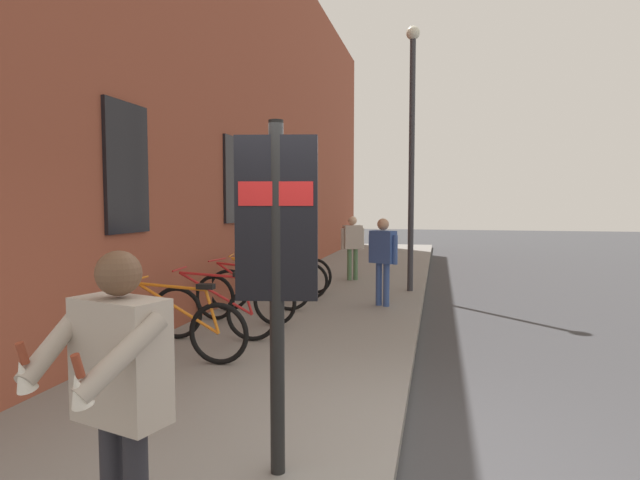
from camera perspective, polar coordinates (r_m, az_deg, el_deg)
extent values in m
plane|color=#38383A|center=(10.13, 16.60, -7.40)|extent=(60.00, 60.00, 0.00)
cube|color=gray|center=(12.23, 2.92, -5.00)|extent=(24.00, 3.50, 0.12)
cube|color=brown|center=(13.70, -5.00, 13.01)|extent=(22.00, 0.60, 8.24)
cube|color=black|center=(7.01, -19.96, 7.24)|extent=(0.90, 0.06, 1.60)
cube|color=black|center=(10.14, -9.21, 6.36)|extent=(0.90, 0.06, 1.60)
cube|color=black|center=(13.45, -3.65, 5.82)|extent=(0.90, 0.06, 1.60)
torus|color=black|center=(6.75, -19.18, -9.01)|extent=(0.08, 0.72, 0.72)
torus|color=black|center=(6.30, -10.77, -9.79)|extent=(0.08, 0.72, 0.72)
cylinder|color=orange|center=(6.44, -14.97, -7.05)|extent=(0.06, 1.02, 0.58)
cylinder|color=orange|center=(6.43, -15.61, -4.82)|extent=(0.06, 0.85, 0.09)
cylinder|color=orange|center=(6.28, -11.45, -7.52)|extent=(0.04, 0.19, 0.51)
cube|color=black|center=(6.25, -12.12, -4.87)|extent=(0.11, 0.20, 0.06)
cylinder|color=orange|center=(6.62, -18.93, -3.98)|extent=(0.48, 0.04, 0.02)
torus|color=black|center=(7.58, -15.05, -7.51)|extent=(0.13, 0.72, 0.72)
torus|color=black|center=(7.26, -7.25, -7.91)|extent=(0.13, 0.72, 0.72)
cylinder|color=#B21E1E|center=(7.34, -11.08, -5.63)|extent=(0.14, 1.02, 0.58)
cylinder|color=#B21E1E|center=(7.33, -11.67, -3.68)|extent=(0.12, 0.85, 0.09)
cylinder|color=#B21E1E|center=(7.23, -7.85, -5.94)|extent=(0.05, 0.19, 0.51)
cube|color=black|center=(7.21, -8.45, -3.65)|extent=(0.12, 0.21, 0.06)
cylinder|color=#B21E1E|center=(7.47, -14.78, -3.01)|extent=(0.48, 0.07, 0.02)
torus|color=black|center=(8.64, -11.17, -6.03)|extent=(0.17, 0.72, 0.72)
torus|color=black|center=(8.13, -4.88, -6.61)|extent=(0.17, 0.72, 0.72)
cylinder|color=#B21E1E|center=(8.31, -7.99, -4.47)|extent=(0.19, 1.01, 0.58)
cylinder|color=#B21E1E|center=(8.32, -8.46, -2.73)|extent=(0.17, 0.85, 0.09)
cylinder|color=#B21E1E|center=(8.12, -5.37, -4.83)|extent=(0.06, 0.19, 0.51)
cube|color=black|center=(8.11, -5.85, -2.77)|extent=(0.13, 0.21, 0.06)
cylinder|color=#B21E1E|center=(8.53, -10.94, -2.09)|extent=(0.48, 0.10, 0.02)
torus|color=black|center=(9.31, -9.71, -5.29)|extent=(0.22, 0.72, 0.72)
torus|color=black|center=(9.20, -3.22, -5.35)|extent=(0.22, 0.72, 0.72)
cylinder|color=orange|center=(9.20, -6.35, -3.64)|extent=(0.26, 1.00, 0.58)
cylinder|color=orange|center=(9.18, -6.82, -2.09)|extent=(0.22, 0.84, 0.09)
cylinder|color=orange|center=(9.16, -3.70, -3.81)|extent=(0.08, 0.19, 0.51)
cube|color=black|center=(9.13, -4.17, -2.00)|extent=(0.14, 0.22, 0.06)
cylinder|color=orange|center=(9.23, -9.45, -1.61)|extent=(0.47, 0.13, 0.02)
torus|color=black|center=(10.38, -6.91, -4.30)|extent=(0.15, 0.72, 0.72)
torus|color=black|center=(10.20, -1.12, -4.41)|extent=(0.15, 0.72, 0.72)
cylinder|color=silver|center=(10.24, -3.91, -2.84)|extent=(0.16, 1.01, 0.58)
cylinder|color=silver|center=(10.22, -4.33, -1.44)|extent=(0.14, 0.85, 0.09)
cylinder|color=silver|center=(10.18, -1.55, -3.02)|extent=(0.06, 0.19, 0.51)
cube|color=black|center=(10.16, -1.97, -1.39)|extent=(0.12, 0.21, 0.06)
cylinder|color=silver|center=(10.30, -6.66, -1.00)|extent=(0.48, 0.08, 0.02)
torus|color=black|center=(11.44, -5.12, -3.51)|extent=(0.24, 0.71, 0.72)
torus|color=black|center=(10.92, -0.45, -3.86)|extent=(0.24, 0.71, 0.72)
cylinder|color=black|center=(11.12, -2.73, -2.29)|extent=(0.29, 0.99, 0.58)
cylinder|color=black|center=(11.14, -3.07, -0.99)|extent=(0.25, 0.83, 0.09)
cylinder|color=black|center=(10.92, -0.80, -2.54)|extent=(0.08, 0.19, 0.51)
cube|color=black|center=(10.93, -1.15, -1.00)|extent=(0.15, 0.22, 0.06)
cylinder|color=black|center=(11.35, -4.93, -0.53)|extent=(0.47, 0.14, 0.02)
cylinder|color=black|center=(3.63, -4.62, -6.42)|extent=(0.10, 0.10, 2.40)
cube|color=black|center=(3.57, -4.67, 2.30)|extent=(0.18, 0.56, 1.10)
cube|color=red|center=(3.57, -4.69, 4.95)|extent=(0.18, 0.50, 0.16)
cylinder|color=#4C724C|center=(12.86, 3.82, -2.60)|extent=(0.11, 0.11, 0.75)
cylinder|color=#4C724C|center=(12.81, 3.16, -2.63)|extent=(0.11, 0.11, 0.75)
cube|color=#B2A599|center=(12.77, 3.50, 0.32)|extent=(0.40, 0.49, 0.56)
sphere|color=#D8AD8C|center=(12.75, 3.51, 2.08)|extent=(0.20, 0.20, 0.20)
cylinder|color=#B2A599|center=(12.86, 4.55, 0.17)|extent=(0.09, 0.09, 0.50)
cylinder|color=#B2A599|center=(12.70, 2.44, 0.13)|extent=(0.09, 0.09, 0.50)
cylinder|color=#334C8C|center=(9.72, 6.31, -4.70)|extent=(0.11, 0.11, 0.77)
cylinder|color=#334C8C|center=(9.64, 7.10, -4.78)|extent=(0.11, 0.11, 0.77)
cube|color=#334C8C|center=(9.60, 6.74, -0.74)|extent=(0.41, 0.50, 0.58)
sphere|color=tan|center=(9.58, 6.76, 1.68)|extent=(0.21, 0.21, 0.21)
cylinder|color=#334C8C|center=(9.75, 5.48, -0.88)|extent=(0.09, 0.09, 0.52)
cylinder|color=#334C8C|center=(9.47, 8.03, -1.05)|extent=(0.09, 0.09, 0.52)
cube|color=#B2A599|center=(2.79, -20.51, -11.93)|extent=(0.36, 0.51, 0.60)
sphere|color=brown|center=(2.71, -20.72, -3.34)|extent=(0.22, 0.22, 0.22)
cylinder|color=#B2A599|center=(2.48, -20.42, -11.53)|extent=(0.42, 0.29, 0.34)
cone|color=white|center=(2.43, -24.38, -14.41)|extent=(0.14, 0.12, 0.16)
cylinder|color=brown|center=(2.40, -24.45, -12.14)|extent=(0.07, 0.05, 0.11)
cylinder|color=#B2A599|center=(2.83, -26.43, -9.79)|extent=(0.43, 0.13, 0.34)
cone|color=white|center=(2.73, -29.13, -12.55)|extent=(0.14, 0.12, 0.16)
cylinder|color=brown|center=(2.70, -29.20, -10.52)|extent=(0.07, 0.05, 0.11)
cylinder|color=#333338|center=(11.33, 9.75, 7.70)|extent=(0.12, 0.12, 5.19)
sphere|color=silver|center=(11.82, 9.92, 20.96)|extent=(0.28, 0.28, 0.28)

